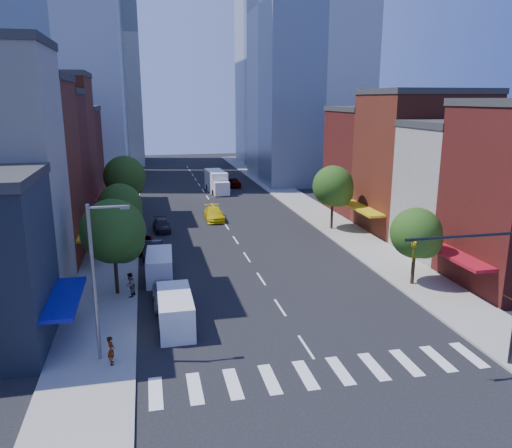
# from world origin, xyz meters

# --- Properties ---
(ground) EXTENTS (220.00, 220.00, 0.00)m
(ground) POSITION_xyz_m (0.00, 0.00, 0.00)
(ground) COLOR black
(ground) RESTS_ON ground
(sidewalk_left) EXTENTS (5.00, 120.00, 0.15)m
(sidewalk_left) POSITION_xyz_m (-12.50, 40.00, 0.07)
(sidewalk_left) COLOR gray
(sidewalk_left) RESTS_ON ground
(sidewalk_right) EXTENTS (5.00, 120.00, 0.15)m
(sidewalk_right) POSITION_xyz_m (12.50, 40.00, 0.07)
(sidewalk_right) COLOR gray
(sidewalk_right) RESTS_ON ground
(crosswalk) EXTENTS (19.00, 3.00, 0.01)m
(crosswalk) POSITION_xyz_m (0.00, -3.00, 0.01)
(crosswalk) COLOR silver
(crosswalk) RESTS_ON ground
(bldg_left_2) EXTENTS (12.00, 9.00, 16.00)m
(bldg_left_2) POSITION_xyz_m (-21.00, 20.50, 8.00)
(bldg_left_2) COLOR maroon
(bldg_left_2) RESTS_ON ground
(bldg_left_3) EXTENTS (12.00, 8.00, 15.00)m
(bldg_left_3) POSITION_xyz_m (-21.00, 29.00, 7.50)
(bldg_left_3) COLOR #531914
(bldg_left_3) RESTS_ON ground
(bldg_left_4) EXTENTS (12.00, 9.00, 17.00)m
(bldg_left_4) POSITION_xyz_m (-21.00, 37.50, 8.50)
(bldg_left_4) COLOR maroon
(bldg_left_4) RESTS_ON ground
(bldg_left_5) EXTENTS (12.00, 10.00, 13.00)m
(bldg_left_5) POSITION_xyz_m (-21.00, 47.00, 6.50)
(bldg_left_5) COLOR #531914
(bldg_left_5) RESTS_ON ground
(bldg_right_1) EXTENTS (12.00, 8.00, 12.00)m
(bldg_right_1) POSITION_xyz_m (21.00, 15.00, 6.00)
(bldg_right_1) COLOR silver
(bldg_right_1) RESTS_ON ground
(bldg_right_2) EXTENTS (12.00, 10.00, 15.00)m
(bldg_right_2) POSITION_xyz_m (21.00, 24.00, 7.50)
(bldg_right_2) COLOR maroon
(bldg_right_2) RESTS_ON ground
(bldg_right_3) EXTENTS (12.00, 10.00, 13.00)m
(bldg_right_3) POSITION_xyz_m (21.00, 34.00, 6.50)
(bldg_right_3) COLOR #531914
(bldg_right_3) RESTS_ON ground
(tower_ne) EXTENTS (18.00, 20.00, 60.00)m
(tower_ne) POSITION_xyz_m (20.00, 62.00, 30.00)
(tower_ne) COLOR #9EA5AD
(tower_ne) RESTS_ON ground
(tower_far_w) EXTENTS (18.00, 18.00, 56.00)m
(tower_far_w) POSITION_xyz_m (-18.00, 95.00, 28.00)
(tower_far_w) COLOR #9EA5AD
(tower_far_w) RESTS_ON ground
(traffic_signal) EXTENTS (7.24, 2.24, 8.00)m
(traffic_signal) POSITION_xyz_m (9.94, -4.50, 4.16)
(traffic_signal) COLOR black
(traffic_signal) RESTS_ON sidewalk_right
(streetlight) EXTENTS (2.25, 0.25, 9.00)m
(streetlight) POSITION_xyz_m (-11.81, 1.00, 5.28)
(streetlight) COLOR slate
(streetlight) RESTS_ON sidewalk_left
(tree_left_near) EXTENTS (4.80, 4.80, 7.30)m
(tree_left_near) POSITION_xyz_m (-11.35, 10.92, 4.87)
(tree_left_near) COLOR black
(tree_left_near) RESTS_ON sidewalk_left
(tree_left_mid) EXTENTS (4.20, 4.20, 6.65)m
(tree_left_mid) POSITION_xyz_m (-11.35, 21.92, 4.53)
(tree_left_mid) COLOR black
(tree_left_mid) RESTS_ON sidewalk_left
(tree_left_far) EXTENTS (5.00, 5.00, 7.75)m
(tree_left_far) POSITION_xyz_m (-11.35, 35.92, 5.20)
(tree_left_far) COLOR black
(tree_left_far) RESTS_ON sidewalk_left
(tree_right_near) EXTENTS (4.00, 4.00, 6.20)m
(tree_right_near) POSITION_xyz_m (11.65, 7.92, 4.19)
(tree_right_near) COLOR black
(tree_right_near) RESTS_ON sidewalk_right
(tree_right_far) EXTENTS (4.60, 4.60, 7.20)m
(tree_right_far) POSITION_xyz_m (11.65, 25.92, 4.86)
(tree_right_far) COLOR black
(tree_right_far) RESTS_ON sidewalk_right
(parked_car_front) EXTENTS (1.94, 4.58, 1.55)m
(parked_car_front) POSITION_xyz_m (-8.00, 8.38, 0.77)
(parked_car_front) COLOR #A9A8AD
(parked_car_front) RESTS_ON ground
(parked_car_second) EXTENTS (1.96, 4.62, 1.48)m
(parked_car_second) POSITION_xyz_m (-8.63, 19.82, 0.74)
(parked_car_second) COLOR black
(parked_car_second) RESTS_ON ground
(parked_car_third) EXTENTS (2.67, 4.88, 1.29)m
(parked_car_third) POSITION_xyz_m (-9.50, 22.33, 0.65)
(parked_car_third) COLOR #999999
(parked_car_third) RESTS_ON ground
(parked_car_rear) EXTENTS (2.06, 4.52, 1.28)m
(parked_car_rear) POSITION_xyz_m (-7.50, 29.59, 0.64)
(parked_car_rear) COLOR black
(parked_car_rear) RESTS_ON ground
(cargo_van_near) EXTENTS (2.22, 5.39, 2.29)m
(cargo_van_near) POSITION_xyz_m (-7.50, 4.30, 1.13)
(cargo_van_near) COLOR silver
(cargo_van_near) RESTS_ON ground
(cargo_van_far) EXTENTS (2.32, 5.30, 2.22)m
(cargo_van_far) POSITION_xyz_m (-8.21, 13.75, 1.10)
(cargo_van_far) COLOR silver
(cargo_van_far) RESTS_ON ground
(taxi) EXTENTS (2.29, 5.41, 1.56)m
(taxi) POSITION_xyz_m (-1.00, 33.45, 0.78)
(taxi) COLOR yellow
(taxi) RESTS_ON ground
(traffic_car_oncoming) EXTENTS (1.38, 3.92, 1.29)m
(traffic_car_oncoming) POSITION_xyz_m (2.44, 52.61, 0.65)
(traffic_car_oncoming) COLOR black
(traffic_car_oncoming) RESTS_ON ground
(traffic_car_far) EXTENTS (2.25, 4.67, 1.54)m
(traffic_car_far) POSITION_xyz_m (5.45, 56.46, 0.77)
(traffic_car_far) COLOR #999999
(traffic_car_far) RESTS_ON ground
(box_truck) EXTENTS (3.01, 8.46, 3.35)m
(box_truck) POSITION_xyz_m (2.04, 52.35, 1.58)
(box_truck) COLOR white
(box_truck) RESTS_ON ground
(pedestrian_near) EXTENTS (0.43, 0.63, 1.66)m
(pedestrian_near) POSITION_xyz_m (-11.30, 0.21, 0.98)
(pedestrian_near) COLOR #999999
(pedestrian_near) RESTS_ON sidewalk_left
(pedestrian_far) EXTENTS (1.02, 1.11, 1.85)m
(pedestrian_far) POSITION_xyz_m (-10.50, 10.05, 1.07)
(pedestrian_far) COLOR #999999
(pedestrian_far) RESTS_ON sidewalk_left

